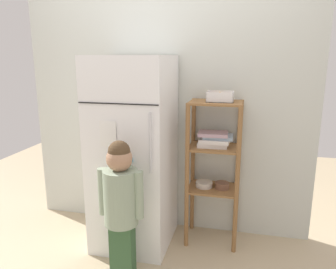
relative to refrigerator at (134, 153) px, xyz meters
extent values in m
plane|color=tan|center=(0.19, -0.02, -0.80)|extent=(6.00, 6.00, 0.00)
cube|color=silver|center=(0.19, 0.35, 0.25)|extent=(2.60, 0.03, 2.09)
cube|color=white|center=(0.00, 0.00, 0.00)|extent=(0.62, 0.64, 1.59)
cube|color=black|center=(0.00, -0.32, 0.46)|extent=(0.61, 0.01, 0.01)
cylinder|color=silver|center=(0.25, -0.34, 0.19)|extent=(0.02, 0.02, 0.44)
cube|color=white|center=(-0.08, -0.32, 0.24)|extent=(0.13, 0.01, 0.19)
cube|color=orange|center=(-0.16, -0.32, -0.39)|extent=(0.04, 0.02, 0.03)
cube|color=#3E6EEA|center=(0.05, -0.32, -0.15)|extent=(0.04, 0.01, 0.04)
cube|color=#CB2F7A|center=(0.08, -0.32, -0.29)|extent=(0.04, 0.01, 0.04)
cube|color=orange|center=(-0.15, -0.32, -0.25)|extent=(0.03, 0.02, 0.03)
cube|color=#3EA9D7|center=(0.09, -0.32, 0.05)|extent=(0.03, 0.01, 0.03)
cube|color=#335634|center=(0.07, -0.49, -0.59)|extent=(0.17, 0.11, 0.42)
cylinder|color=gray|center=(0.07, -0.49, -0.17)|extent=(0.24, 0.24, 0.40)
sphere|color=gray|center=(0.07, -0.42, 0.02)|extent=(0.11, 0.11, 0.11)
sphere|color=#A87A5B|center=(0.07, -0.49, 0.11)|extent=(0.18, 0.18, 0.18)
sphere|color=#4C3823|center=(0.07, -0.49, 0.16)|extent=(0.15, 0.15, 0.15)
cylinder|color=gray|center=(-0.07, -0.49, -0.14)|extent=(0.07, 0.07, 0.34)
cylinder|color=gray|center=(0.20, -0.49, -0.14)|extent=(0.07, 0.07, 0.34)
cylinder|color=olive|center=(0.45, 0.00, -0.18)|extent=(0.04, 0.04, 1.23)
cylinder|color=olive|center=(0.85, 0.00, -0.18)|extent=(0.04, 0.04, 1.23)
cylinder|color=olive|center=(0.45, 0.30, -0.18)|extent=(0.04, 0.04, 1.23)
cylinder|color=olive|center=(0.85, 0.30, -0.18)|extent=(0.04, 0.04, 1.23)
cube|color=olive|center=(0.65, 0.15, 0.43)|extent=(0.42, 0.32, 0.02)
cube|color=olive|center=(0.65, 0.15, 0.05)|extent=(0.42, 0.32, 0.02)
cube|color=olive|center=(0.65, 0.15, -0.32)|extent=(0.42, 0.32, 0.02)
cube|color=white|center=(0.64, 0.16, 0.08)|extent=(0.25, 0.19, 0.04)
cube|color=white|center=(0.65, 0.15, 0.11)|extent=(0.25, 0.19, 0.03)
cube|color=#99B2C6|center=(0.68, 0.17, 0.14)|extent=(0.25, 0.19, 0.03)
cube|color=#B293A3|center=(0.64, 0.15, 0.17)|extent=(0.25, 0.19, 0.03)
cylinder|color=beige|center=(0.58, 0.15, -0.28)|extent=(0.14, 0.14, 0.05)
cylinder|color=brown|center=(0.73, 0.15, -0.28)|extent=(0.12, 0.12, 0.05)
cube|color=white|center=(0.69, 0.15, 0.44)|extent=(0.21, 0.17, 0.01)
cube|color=white|center=(0.69, 0.07, 0.48)|extent=(0.21, 0.01, 0.08)
cube|color=white|center=(0.69, 0.23, 0.48)|extent=(0.21, 0.01, 0.08)
cube|color=white|center=(0.58, 0.15, 0.48)|extent=(0.01, 0.17, 0.08)
cube|color=white|center=(0.79, 0.15, 0.48)|extent=(0.01, 0.17, 0.08)
sphere|color=#980B07|center=(0.65, 0.13, 0.47)|extent=(0.07, 0.07, 0.07)
sphere|color=orange|center=(0.68, 0.18, 0.47)|extent=(0.07, 0.07, 0.07)
camera|label=1|loc=(0.88, -2.48, 0.79)|focal=34.99mm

